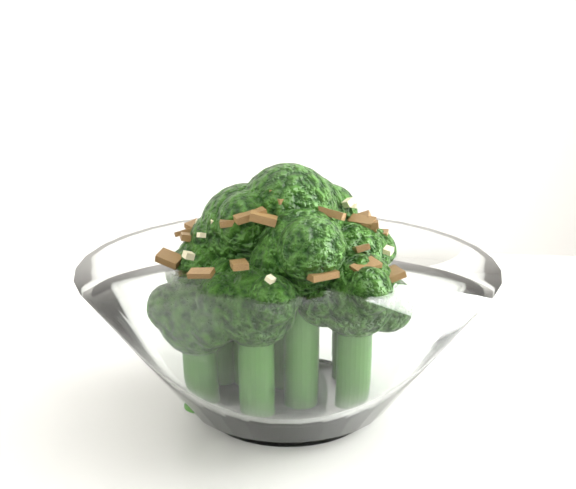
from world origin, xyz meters
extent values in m
cylinder|color=white|center=(0.12, 0.19, 0.75)|extent=(0.09, 0.09, 0.01)
cylinder|color=#265717|center=(0.12, 0.19, 0.80)|extent=(0.02, 0.02, 0.08)
sphere|color=#21520F|center=(0.12, 0.19, 0.86)|extent=(0.05, 0.05, 0.05)
cylinder|color=#265717|center=(0.15, 0.19, 0.79)|extent=(0.02, 0.02, 0.06)
sphere|color=#21520F|center=(0.15, 0.19, 0.83)|extent=(0.04, 0.04, 0.04)
cylinder|color=#265717|center=(0.09, 0.16, 0.79)|extent=(0.02, 0.02, 0.05)
sphere|color=#21520F|center=(0.09, 0.16, 0.82)|extent=(0.04, 0.04, 0.04)
cylinder|color=#265717|center=(0.13, 0.21, 0.80)|extent=(0.02, 0.02, 0.08)
sphere|color=#21520F|center=(0.13, 0.21, 0.85)|extent=(0.05, 0.05, 0.05)
cylinder|color=#265717|center=(0.14, 0.16, 0.79)|extent=(0.02, 0.02, 0.05)
sphere|color=#21520F|center=(0.14, 0.16, 0.82)|extent=(0.04, 0.04, 0.04)
cylinder|color=#265717|center=(0.12, 0.24, 0.78)|extent=(0.02, 0.02, 0.04)
sphere|color=#21520F|center=(0.12, 0.24, 0.82)|extent=(0.04, 0.04, 0.04)
cylinder|color=#265717|center=(0.07, 0.18, 0.78)|extent=(0.02, 0.02, 0.04)
sphere|color=#21520F|center=(0.07, 0.18, 0.81)|extent=(0.04, 0.04, 0.04)
cylinder|color=#265717|center=(0.16, 0.22, 0.78)|extent=(0.02, 0.02, 0.04)
sphere|color=#21520F|center=(0.16, 0.22, 0.81)|extent=(0.04, 0.04, 0.04)
cylinder|color=#265717|center=(0.10, 0.20, 0.80)|extent=(0.02, 0.02, 0.07)
sphere|color=#21520F|center=(0.10, 0.20, 0.85)|extent=(0.05, 0.05, 0.05)
cylinder|color=#265717|center=(0.12, 0.17, 0.80)|extent=(0.02, 0.02, 0.07)
sphere|color=#21520F|center=(0.12, 0.17, 0.84)|extent=(0.05, 0.05, 0.05)
cylinder|color=#265717|center=(0.08, 0.21, 0.79)|extent=(0.02, 0.02, 0.05)
sphere|color=#21520F|center=(0.08, 0.21, 0.83)|extent=(0.05, 0.05, 0.05)
cube|color=brown|center=(0.16, 0.19, 0.85)|extent=(0.01, 0.01, 0.00)
cube|color=brown|center=(0.14, 0.16, 0.85)|extent=(0.01, 0.02, 0.01)
cube|color=brown|center=(0.10, 0.24, 0.84)|extent=(0.01, 0.01, 0.01)
cube|color=brown|center=(0.16, 0.19, 0.85)|extent=(0.01, 0.01, 0.01)
cube|color=brown|center=(0.07, 0.21, 0.85)|extent=(0.02, 0.01, 0.01)
cube|color=brown|center=(0.09, 0.17, 0.86)|extent=(0.02, 0.01, 0.01)
cube|color=brown|center=(0.07, 0.17, 0.84)|extent=(0.01, 0.01, 0.01)
cube|color=brown|center=(0.09, 0.22, 0.86)|extent=(0.01, 0.01, 0.01)
cube|color=brown|center=(0.15, 0.23, 0.85)|extent=(0.01, 0.01, 0.01)
cube|color=brown|center=(0.06, 0.20, 0.84)|extent=(0.01, 0.01, 0.01)
cube|color=brown|center=(0.09, 0.25, 0.84)|extent=(0.01, 0.02, 0.00)
cube|color=brown|center=(0.11, 0.23, 0.85)|extent=(0.01, 0.01, 0.01)
cube|color=brown|center=(0.16, 0.15, 0.84)|extent=(0.01, 0.01, 0.01)
cube|color=brown|center=(0.12, 0.14, 0.84)|extent=(0.01, 0.01, 0.00)
cube|color=brown|center=(0.10, 0.19, 0.87)|extent=(0.02, 0.01, 0.01)
cube|color=brown|center=(0.12, 0.21, 0.87)|extent=(0.01, 0.01, 0.01)
cube|color=brown|center=(0.11, 0.18, 0.87)|extent=(0.01, 0.01, 0.00)
cube|color=brown|center=(0.16, 0.19, 0.85)|extent=(0.02, 0.02, 0.01)
cube|color=brown|center=(0.12, 0.21, 0.87)|extent=(0.01, 0.02, 0.01)
cube|color=brown|center=(0.07, 0.22, 0.85)|extent=(0.01, 0.01, 0.01)
cube|color=brown|center=(0.12, 0.19, 0.88)|extent=(0.01, 0.01, 0.01)
cube|color=brown|center=(0.08, 0.18, 0.86)|extent=(0.01, 0.01, 0.00)
cube|color=brown|center=(0.08, 0.16, 0.85)|extent=(0.01, 0.02, 0.01)
cube|color=brown|center=(0.10, 0.22, 0.86)|extent=(0.01, 0.01, 0.01)
cube|color=brown|center=(0.14, 0.24, 0.84)|extent=(0.01, 0.01, 0.01)
cube|color=brown|center=(0.14, 0.23, 0.85)|extent=(0.01, 0.01, 0.01)
cube|color=brown|center=(0.16, 0.20, 0.85)|extent=(0.01, 0.01, 0.01)
cube|color=brown|center=(0.09, 0.25, 0.83)|extent=(0.01, 0.01, 0.01)
cube|color=brown|center=(0.11, 0.18, 0.87)|extent=(0.01, 0.01, 0.01)
cube|color=brown|center=(0.12, 0.25, 0.84)|extent=(0.01, 0.01, 0.01)
cube|color=brown|center=(0.14, 0.15, 0.84)|extent=(0.02, 0.01, 0.01)
cube|color=brown|center=(0.10, 0.17, 0.86)|extent=(0.02, 0.01, 0.01)
cube|color=brown|center=(0.16, 0.22, 0.85)|extent=(0.02, 0.01, 0.00)
cube|color=brown|center=(0.13, 0.17, 0.86)|extent=(0.02, 0.01, 0.01)
cube|color=brown|center=(0.07, 0.22, 0.85)|extent=(0.01, 0.02, 0.01)
cube|color=brown|center=(0.17, 0.20, 0.84)|extent=(0.02, 0.01, 0.00)
cube|color=brown|center=(0.13, 0.23, 0.85)|extent=(0.01, 0.02, 0.01)
cube|color=brown|center=(0.11, 0.18, 0.87)|extent=(0.02, 0.01, 0.00)
cube|color=beige|center=(0.15, 0.20, 0.86)|extent=(0.00, 0.00, 0.00)
cube|color=beige|center=(0.15, 0.20, 0.86)|extent=(0.01, 0.01, 0.01)
cube|color=beige|center=(0.13, 0.19, 0.87)|extent=(0.01, 0.01, 0.00)
cube|color=beige|center=(0.11, 0.21, 0.88)|extent=(0.00, 0.00, 0.00)
cube|color=beige|center=(0.16, 0.16, 0.84)|extent=(0.01, 0.01, 0.00)
cube|color=beige|center=(0.13, 0.18, 0.87)|extent=(0.01, 0.01, 0.00)
cube|color=beige|center=(0.13, 0.15, 0.85)|extent=(0.00, 0.00, 0.00)
cube|color=beige|center=(0.12, 0.15, 0.85)|extent=(0.01, 0.01, 0.01)
cube|color=beige|center=(0.07, 0.19, 0.85)|extent=(0.00, 0.00, 0.00)
cube|color=beige|center=(0.14, 0.24, 0.85)|extent=(0.01, 0.01, 0.01)
cube|color=beige|center=(0.08, 0.19, 0.86)|extent=(0.00, 0.01, 0.00)
cube|color=beige|center=(0.06, 0.19, 0.84)|extent=(0.01, 0.01, 0.00)
cube|color=beige|center=(0.07, 0.21, 0.85)|extent=(0.01, 0.01, 0.00)
cube|color=beige|center=(0.09, 0.24, 0.84)|extent=(0.00, 0.01, 0.00)
cube|color=beige|center=(0.09, 0.14, 0.84)|extent=(0.01, 0.01, 0.00)
cube|color=beige|center=(0.15, 0.22, 0.85)|extent=(0.01, 0.01, 0.01)
cube|color=beige|center=(0.10, 0.23, 0.85)|extent=(0.00, 0.00, 0.00)
cube|color=beige|center=(0.12, 0.17, 0.86)|extent=(0.01, 0.01, 0.00)
cube|color=beige|center=(0.15, 0.20, 0.86)|extent=(0.01, 0.01, 0.00)
camera|label=1|loc=(0.00, -0.23, 0.97)|focal=55.00mm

